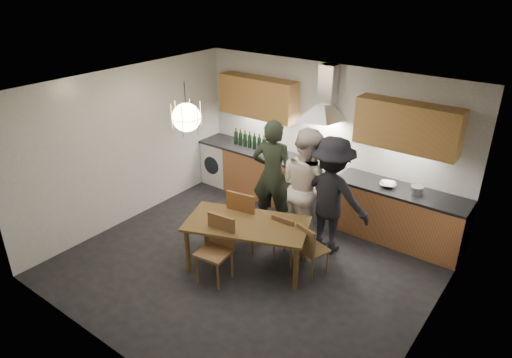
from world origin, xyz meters
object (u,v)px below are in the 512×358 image
Objects in this scene: person_mid at (306,187)px; wine_bottles at (250,140)px; chair_back_left at (244,216)px; mixing_bowl at (388,185)px; person_right at (331,196)px; chair_front at (218,244)px; stock_pot at (417,191)px; person_left at (273,175)px; dining_table at (247,228)px.

wine_bottles is at bearing -2.99° from person_mid.
mixing_bowl is at bearing -142.22° from chair_back_left.
person_mid is 0.42m from person_right.
chair_front is at bearing -61.69° from wine_bottles.
stock_pot is 3.19m from wine_bottles.
chair_front is 1.83m from person_right.
chair_back_left is 0.90m from person_left.
person_mid is 2.57× the size of wine_bottles.
person_left is at bearing -158.98° from stock_pot.
wine_bottles is at bearing 111.78° from chair_front.
chair_back_left is 0.54× the size of person_mid.
person_right is (1.08, -0.04, -0.02)m from person_left.
mixing_bowl is 1.41× the size of stock_pot.
stock_pot is (0.99, 0.84, 0.05)m from person_right.
stock_pot is (0.45, 0.00, 0.03)m from mixing_bowl.
person_mid is at bearing -4.56° from person_right.
person_mid reaches higher than chair_front.
stock_pot is at bearing -0.94° from wine_bottles.
wine_bottles is at bearing 179.06° from stock_pot.
chair_front is 3.07m from stock_pot.
wine_bottles reaches higher than mixing_bowl.
person_left is (-0.06, 0.83, 0.36)m from chair_back_left.
chair_front is (-0.16, -0.45, -0.10)m from dining_table.
chair_back_left is at bearing -54.80° from wine_bottles.
person_mid is 1.64m from stock_pot.
mixing_bowl reaches higher than chair_front.
stock_pot is at bearing -176.89° from person_left.
chair_back_left is 1.05m from person_mid.
person_left is 1.02× the size of person_right.
dining_table is 1.04× the size of person_right.
chair_back_left reaches higher than chair_front.
chair_back_left is at bearing -141.03° from stock_pot.
chair_back_left is 1.33m from person_right.
person_mid reaches higher than person_left.
wine_bottles is at bearing -55.05° from person_left.
dining_table is 2.61m from stock_pot.
stock_pot is at bearing -149.41° from chair_back_left.
dining_table is 0.49m from chair_front.
chair_front is 0.50× the size of person_mid.
wine_bottles is (-1.48, 2.00, 0.41)m from dining_table.
mixing_bowl is 2.74m from wine_bottles.
chair_back_left is at bearing 111.87° from dining_table.
dining_table is 1.88× the size of chair_back_left.
stock_pot reaches higher than dining_table.
wine_bottles is at bearing 178.90° from mixing_bowl.
person_right is 1.30m from stock_pot.
dining_table is 2.03× the size of chair_front.
person_mid is (0.46, 1.56, 0.40)m from chair_front.
person_left reaches higher than chair_front.
person_left is 2.22m from stock_pot.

